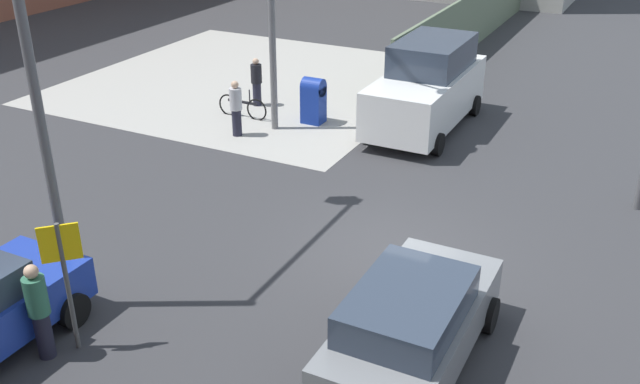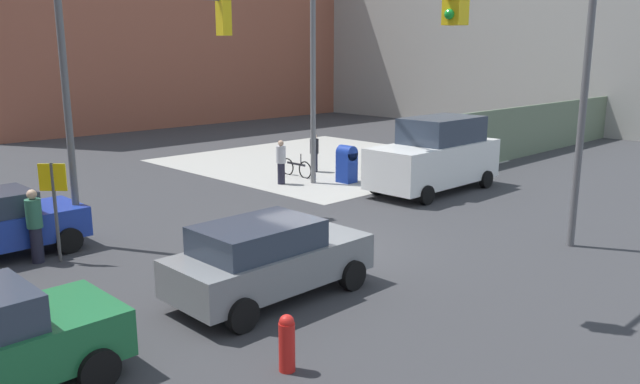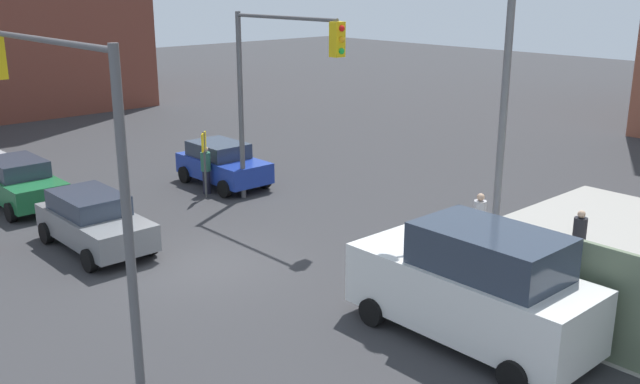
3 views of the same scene
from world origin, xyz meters
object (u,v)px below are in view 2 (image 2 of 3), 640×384
mailbox_blue (347,163)px  van_white_delivery (436,155)px  pedestrian_waiting (281,162)px  smokestack (317,19)px  coupe_gray (268,258)px  traffic_signal_se_corner (542,62)px  traffic_signal_nw_corner (137,62)px  bicycle_leaning_on_fence (296,168)px  street_lamp_corner (317,57)px  pedestrian_crossing (35,225)px  pedestrian_walking_north (314,152)px  fire_hydrant (287,342)px

mailbox_blue → van_white_delivery: size_ratio=0.26×
mailbox_blue → pedestrian_waiting: size_ratio=0.86×
smokestack → mailbox_blue: bearing=-132.3°
coupe_gray → traffic_signal_se_corner: bearing=-27.3°
traffic_signal_nw_corner → bicycle_leaning_on_fence: size_ratio=3.71×
street_lamp_corner → pedestrian_crossing: (-10.88, -1.65, -3.77)m
smokestack → pedestrian_walking_north: size_ratio=9.66×
pedestrian_walking_north → pedestrian_crossing: bearing=-124.8°
traffic_signal_nw_corner → pedestrian_walking_north: traffic_signal_nw_corner is taller
fire_hydrant → coupe_gray: 3.06m
mailbox_blue → pedestrian_crossing: 12.06m
mailbox_blue → fire_hydrant: mailbox_blue is taller
smokestack → traffic_signal_se_corner: (-26.80, -34.50, -3.02)m
traffic_signal_se_corner → pedestrian_walking_north: traffic_signal_se_corner is taller
traffic_signal_se_corner → mailbox_blue: traffic_signal_se_corner is taller
street_lamp_corner → pedestrian_waiting: (-0.88, 1.05, -3.83)m
street_lamp_corner → pedestrian_walking_north: 4.67m
van_white_delivery → pedestrian_waiting: (-3.20, 4.70, -0.41)m
mailbox_blue → bicycle_leaning_on_fence: size_ratio=0.82×
mailbox_blue → pedestrian_walking_north: bearing=76.0°
smokestack → mailbox_blue: size_ratio=10.76×
van_white_delivery → bicycle_leaning_on_fence: van_white_delivery is taller
pedestrian_crossing → bicycle_leaning_on_fence: 11.91m
traffic_signal_se_corner → fire_hydrant: traffic_signal_se_corner is taller
mailbox_blue → street_lamp_corner: bearing=158.1°
pedestrian_waiting → street_lamp_corner: bearing=13.8°
fire_hydrant → pedestrian_walking_north: 16.55m
mailbox_blue → coupe_gray: (-9.48, -6.70, 0.08)m
bicycle_leaning_on_fence → fire_hydrant: bearing=-132.9°
traffic_signal_se_corner → pedestrian_crossing: size_ratio=3.66×
fire_hydrant → pedestrian_walking_north: bearing=44.5°
pedestrian_walking_north → bicycle_leaning_on_fence: (-1.20, -0.20, -0.48)m
van_white_delivery → street_lamp_corner: bearing=122.5°
smokestack → van_white_delivery: bearing=-127.4°
mailbox_blue → fire_hydrant: (-11.20, -9.20, -0.28)m
mailbox_blue → bicycle_leaning_on_fence: mailbox_blue is taller
pedestrian_walking_north → traffic_signal_nw_corner: bearing=-123.5°
traffic_signal_nw_corner → pedestrian_crossing: size_ratio=3.66×
van_white_delivery → pedestrian_walking_north: 5.65m
traffic_signal_nw_corner → mailbox_blue: 9.56m
traffic_signal_se_corner → fire_hydrant: 8.29m
traffic_signal_se_corner → bicycle_leaning_on_fence: traffic_signal_se_corner is taller
fire_hydrant → pedestrian_crossing: size_ratio=0.53×
traffic_signal_se_corner → street_lamp_corner: bearing=73.6°
mailbox_blue → pedestrian_waiting: bearing=143.1°
traffic_signal_se_corner → pedestrian_waiting: 11.82m
traffic_signal_nw_corner → pedestrian_waiting: size_ratio=3.89×
mailbox_blue → van_white_delivery: (1.20, -3.20, 0.52)m
street_lamp_corner → bicycle_leaning_on_fence: (0.52, 1.74, -4.35)m
coupe_gray → pedestrian_crossing: 6.05m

